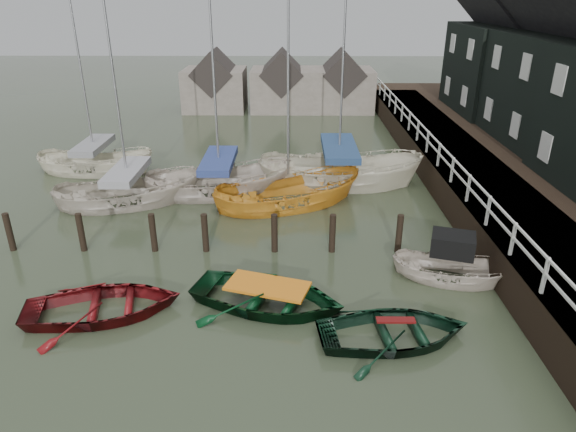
{
  "coord_description": "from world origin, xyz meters",
  "views": [
    {
      "loc": [
        1.81,
        -12.92,
        8.42
      ],
      "look_at": [
        1.67,
        2.89,
        1.4
      ],
      "focal_mm": 32.0,
      "sensor_mm": 36.0,
      "label": 1
    }
  ],
  "objects_px": {
    "motorboat": "(450,276)",
    "sailboat_b": "(220,192)",
    "sailboat_c": "(288,204)",
    "sailboat_a": "(131,202)",
    "sailboat_d": "(338,183)",
    "rowboat_red": "(105,314)",
    "rowboat_dkgreen": "(394,340)",
    "rowboat_green": "(268,306)",
    "sailboat_e": "(97,171)"
  },
  "relations": [
    {
      "from": "motorboat",
      "to": "sailboat_b",
      "type": "height_order",
      "value": "sailboat_b"
    },
    {
      "from": "rowboat_dkgreen",
      "to": "sailboat_b",
      "type": "relative_size",
      "value": 0.32
    },
    {
      "from": "sailboat_b",
      "to": "sailboat_c",
      "type": "distance_m",
      "value": 3.32
    },
    {
      "from": "motorboat",
      "to": "sailboat_a",
      "type": "distance_m",
      "value": 13.45
    },
    {
      "from": "rowboat_red",
      "to": "sailboat_b",
      "type": "height_order",
      "value": "sailboat_b"
    },
    {
      "from": "rowboat_dkgreen",
      "to": "sailboat_e",
      "type": "bearing_deg",
      "value": 35.86
    },
    {
      "from": "rowboat_red",
      "to": "sailboat_d",
      "type": "distance_m",
      "value": 13.01
    },
    {
      "from": "rowboat_red",
      "to": "rowboat_dkgreen",
      "type": "relative_size",
      "value": 1.06
    },
    {
      "from": "sailboat_b",
      "to": "sailboat_d",
      "type": "height_order",
      "value": "sailboat_b"
    },
    {
      "from": "sailboat_c",
      "to": "sailboat_b",
      "type": "bearing_deg",
      "value": 46.63
    },
    {
      "from": "sailboat_a",
      "to": "sailboat_e",
      "type": "xyz_separation_m",
      "value": [
        -2.88,
        4.07,
        -0.0
      ]
    },
    {
      "from": "sailboat_b",
      "to": "sailboat_e",
      "type": "xyz_separation_m",
      "value": [
        -6.58,
        2.87,
        -0.0
      ]
    },
    {
      "from": "sailboat_a",
      "to": "sailboat_c",
      "type": "distance_m",
      "value": 6.76
    },
    {
      "from": "rowboat_red",
      "to": "sailboat_d",
      "type": "bearing_deg",
      "value": -47.64
    },
    {
      "from": "rowboat_red",
      "to": "rowboat_green",
      "type": "bearing_deg",
      "value": -97.07
    },
    {
      "from": "motorboat",
      "to": "sailboat_b",
      "type": "bearing_deg",
      "value": 65.03
    },
    {
      "from": "rowboat_green",
      "to": "sailboat_d",
      "type": "xyz_separation_m",
      "value": [
        2.85,
        10.21,
        0.06
      ]
    },
    {
      "from": "rowboat_dkgreen",
      "to": "sailboat_c",
      "type": "relative_size",
      "value": 0.37
    },
    {
      "from": "sailboat_a",
      "to": "motorboat",
      "type": "bearing_deg",
      "value": -135.18
    },
    {
      "from": "rowboat_green",
      "to": "sailboat_e",
      "type": "xyz_separation_m",
      "value": [
        -9.12,
        11.81,
        0.06
      ]
    },
    {
      "from": "sailboat_c",
      "to": "sailboat_d",
      "type": "bearing_deg",
      "value": -62.47
    },
    {
      "from": "motorboat",
      "to": "sailboat_b",
      "type": "relative_size",
      "value": 0.31
    },
    {
      "from": "sailboat_e",
      "to": "sailboat_d",
      "type": "bearing_deg",
      "value": -93.44
    },
    {
      "from": "rowboat_dkgreen",
      "to": "sailboat_d",
      "type": "height_order",
      "value": "sailboat_d"
    },
    {
      "from": "rowboat_red",
      "to": "sailboat_b",
      "type": "relative_size",
      "value": 0.34
    },
    {
      "from": "rowboat_red",
      "to": "rowboat_green",
      "type": "relative_size",
      "value": 0.95
    },
    {
      "from": "rowboat_red",
      "to": "rowboat_dkgreen",
      "type": "height_order",
      "value": "rowboat_red"
    },
    {
      "from": "sailboat_b",
      "to": "sailboat_c",
      "type": "bearing_deg",
      "value": -123.35
    },
    {
      "from": "rowboat_green",
      "to": "sailboat_a",
      "type": "height_order",
      "value": "sailboat_a"
    },
    {
      "from": "rowboat_green",
      "to": "sailboat_b",
      "type": "relative_size",
      "value": 0.36
    },
    {
      "from": "motorboat",
      "to": "sailboat_d",
      "type": "height_order",
      "value": "sailboat_d"
    },
    {
      "from": "rowboat_dkgreen",
      "to": "sailboat_e",
      "type": "distance_m",
      "value": 18.28
    },
    {
      "from": "rowboat_dkgreen",
      "to": "sailboat_d",
      "type": "distance_m",
      "value": 11.77
    },
    {
      "from": "rowboat_green",
      "to": "sailboat_c",
      "type": "distance_m",
      "value": 7.66
    },
    {
      "from": "rowboat_red",
      "to": "sailboat_e",
      "type": "bearing_deg",
      "value": 7.5
    },
    {
      "from": "rowboat_red",
      "to": "motorboat",
      "type": "xyz_separation_m",
      "value": [
        10.28,
        1.98,
        0.12
      ]
    },
    {
      "from": "rowboat_green",
      "to": "rowboat_dkgreen",
      "type": "xyz_separation_m",
      "value": [
        3.37,
        -1.55,
        0.0
      ]
    },
    {
      "from": "sailboat_b",
      "to": "rowboat_green",
      "type": "bearing_deg",
      "value": -174.47
    },
    {
      "from": "rowboat_red",
      "to": "sailboat_a",
      "type": "bearing_deg",
      "value": -1.38
    },
    {
      "from": "sailboat_a",
      "to": "sailboat_c",
      "type": "height_order",
      "value": "sailboat_a"
    },
    {
      "from": "rowboat_green",
      "to": "sailboat_d",
      "type": "height_order",
      "value": "sailboat_d"
    },
    {
      "from": "rowboat_green",
      "to": "rowboat_red",
      "type": "bearing_deg",
      "value": 113.33
    },
    {
      "from": "rowboat_red",
      "to": "sailboat_a",
      "type": "xyz_separation_m",
      "value": [
        -1.65,
        8.2,
        0.07
      ]
    },
    {
      "from": "sailboat_c",
      "to": "sailboat_e",
      "type": "bearing_deg",
      "value": 46.26
    },
    {
      "from": "sailboat_a",
      "to": "sailboat_c",
      "type": "relative_size",
      "value": 1.04
    },
    {
      "from": "sailboat_a",
      "to": "sailboat_c",
      "type": "xyz_separation_m",
      "value": [
        6.76,
        -0.1,
        -0.05
      ]
    },
    {
      "from": "sailboat_c",
      "to": "sailboat_d",
      "type": "distance_m",
      "value": 3.47
    },
    {
      "from": "rowboat_red",
      "to": "rowboat_green",
      "type": "distance_m",
      "value": 4.62
    },
    {
      "from": "rowboat_red",
      "to": "sailboat_b",
      "type": "distance_m",
      "value": 9.62
    },
    {
      "from": "rowboat_green",
      "to": "rowboat_dkgreen",
      "type": "bearing_deg",
      "value": -97.05
    }
  ]
}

